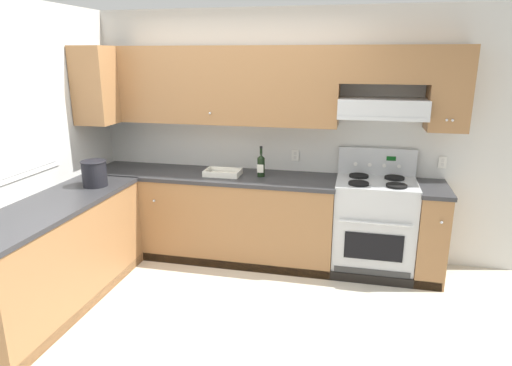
{
  "coord_description": "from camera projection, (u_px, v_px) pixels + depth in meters",
  "views": [
    {
      "loc": [
        1.19,
        -3.02,
        2.09
      ],
      "look_at": [
        0.34,
        0.7,
        1.0
      ],
      "focal_mm": 31.45,
      "sensor_mm": 36.0,
      "label": 1
    }
  ],
  "objects": [
    {
      "name": "wall_back",
      "position": [
        279.0,
        117.0,
        4.6
      ],
      "size": [
        4.68,
        0.57,
        2.55
      ],
      "color": "silver",
      "rests_on": "ground_plane"
    },
    {
      "name": "bowl",
      "position": [
        223.0,
        173.0,
        4.57
      ],
      "size": [
        0.36,
        0.24,
        0.06
      ],
      "color": "white",
      "rests_on": "counter_back_run"
    },
    {
      "name": "ground_plane",
      "position": [
        196.0,
        321.0,
        3.66
      ],
      "size": [
        7.04,
        7.04,
        0.0
      ],
      "primitive_type": "plane",
      "color": "beige"
    },
    {
      "name": "counter_back_run",
      "position": [
        232.0,
        217.0,
        4.71
      ],
      "size": [
        3.6,
        0.65,
        0.91
      ],
      "color": "olive",
      "rests_on": "ground_plane"
    },
    {
      "name": "wall_left",
      "position": [
        25.0,
        146.0,
        3.84
      ],
      "size": [
        0.47,
        4.0,
        2.55
      ],
      "color": "silver",
      "rests_on": "ground_plane"
    },
    {
      "name": "stove",
      "position": [
        373.0,
        226.0,
        4.4
      ],
      "size": [
        0.76,
        0.62,
        1.2
      ],
      "color": "#B7BABC",
      "rests_on": "ground_plane"
    },
    {
      "name": "wine_bottle",
      "position": [
        261.0,
        165.0,
        4.49
      ],
      "size": [
        0.07,
        0.08,
        0.31
      ],
      "color": "black",
      "rests_on": "counter_back_run"
    },
    {
      "name": "counter_left_run",
      "position": [
        56.0,
        256.0,
        3.79
      ],
      "size": [
        0.63,
        1.91,
        0.91
      ],
      "color": "olive",
      "rests_on": "ground_plane"
    },
    {
      "name": "bucket",
      "position": [
        94.0,
        173.0,
        4.16
      ],
      "size": [
        0.24,
        0.24,
        0.24
      ],
      "color": "black",
      "rests_on": "counter_left_run"
    }
  ]
}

